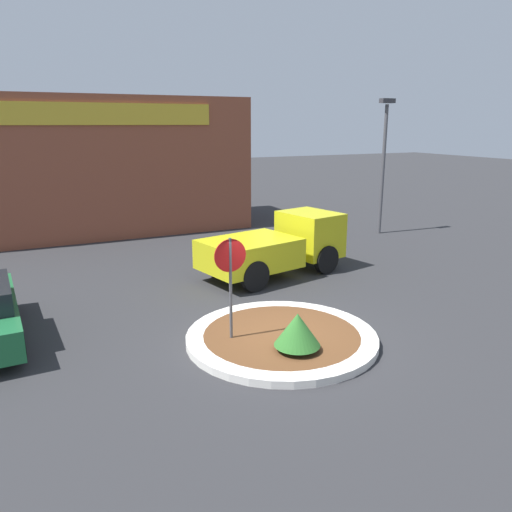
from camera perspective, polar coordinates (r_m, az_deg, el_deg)
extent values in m
plane|color=#2D2D30|center=(12.18, 2.93, -9.64)|extent=(120.00, 120.00, 0.00)
cylinder|color=silver|center=(12.14, 2.94, -9.26)|extent=(4.58, 4.58, 0.18)
cylinder|color=brown|center=(12.14, 2.94, -9.25)|extent=(3.76, 3.76, 0.18)
cylinder|color=#4C4C51|center=(11.50, -2.91, -4.23)|extent=(0.07, 0.07, 2.58)
cylinder|color=#B71414|center=(11.24, -2.97, 0.05)|extent=(0.77, 0.03, 0.77)
cylinder|color=brown|center=(11.31, 4.71, -10.36)|extent=(0.08, 0.08, 0.12)
cone|color=#2D6B28|center=(11.13, 4.75, -8.35)|extent=(1.03, 1.03, 0.74)
cube|color=gold|center=(18.03, 6.17, 2.55)|extent=(2.02, 2.36, 1.55)
cube|color=gold|center=(16.37, -0.75, 0.29)|extent=(3.43, 2.77, 0.96)
cube|color=black|center=(18.37, 7.47, 3.61)|extent=(0.43, 1.82, 0.54)
cylinder|color=black|center=(18.81, 3.66, 0.86)|extent=(1.02, 0.44, 0.99)
cylinder|color=black|center=(17.42, 8.03, -0.41)|extent=(1.02, 0.44, 0.99)
cylinder|color=black|center=(16.95, -4.29, -0.73)|extent=(1.02, 0.44, 0.99)
cylinder|color=black|center=(15.39, -0.14, -2.32)|extent=(1.02, 0.44, 0.99)
cube|color=brown|center=(25.50, -18.51, 9.83)|extent=(14.28, 6.00, 6.25)
cube|color=gold|center=(22.42, -17.92, 15.21)|extent=(9.99, 0.08, 0.90)
cylinder|color=black|center=(15.05, -26.05, -5.03)|extent=(0.22, 0.64, 0.63)
cylinder|color=black|center=(12.35, -25.32, -9.21)|extent=(0.22, 0.64, 0.63)
cylinder|color=#4C4C51|center=(24.03, 14.29, 9.42)|extent=(0.16, 0.16, 5.88)
cube|color=#38383D|center=(23.95, 14.78, 16.79)|extent=(0.70, 0.30, 0.20)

